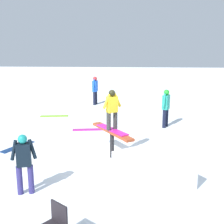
{
  "coord_description": "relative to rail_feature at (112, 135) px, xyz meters",
  "views": [
    {
      "loc": [
        -9.57,
        -0.49,
        3.88
      ],
      "look_at": [
        0.0,
        0.0,
        1.53
      ],
      "focal_mm": 50.0,
      "sensor_mm": 36.0,
      "label": 1
    }
  ],
  "objects": [
    {
      "name": "loose_snowboard_magenta",
      "position": [
        3.0,
        1.07,
        -0.76
      ],
      "size": [
        0.48,
        1.53,
        0.02
      ],
      "primitive_type": "cube",
      "rotation": [
        0.0,
        0.0,
        4.85
      ],
      "color": "#C02399",
      "rests_on": "ground"
    },
    {
      "name": "main_rider_on_rail",
      "position": [
        0.0,
        0.0,
        0.8
      ],
      "size": [
        1.34,
        1.11,
        1.31
      ],
      "rotation": [
        0.0,
        0.0,
        0.65
      ],
      "color": "#D01E98",
      "rests_on": "rail_feature"
    },
    {
      "name": "ground_plane",
      "position": [
        0.0,
        0.0,
        -0.77
      ],
      "size": [
        60.0,
        60.0,
        0.0
      ],
      "primitive_type": "plane",
      "color": "white"
    },
    {
      "name": "loose_snowboard_navy",
      "position": [
        0.79,
        3.42,
        -0.76
      ],
      "size": [
        1.36,
        0.91,
        0.02
      ],
      "primitive_type": "cube",
      "rotation": [
        0.0,
        0.0,
        2.64
      ],
      "color": "navy",
      "rests_on": "ground"
    },
    {
      "name": "bystander_teal",
      "position": [
        3.61,
        -2.14,
        0.16
      ],
      "size": [
        0.64,
        0.38,
        1.65
      ],
      "rotation": [
        0.0,
        0.0,
        2.69
      ],
      "color": "black",
      "rests_on": "ground"
    },
    {
      "name": "snow_kicker_ramp",
      "position": [
        -1.79,
        -1.19,
        -0.39
      ],
      "size": [
        2.33,
        2.24,
        0.76
      ],
      "primitive_type": "cube",
      "rotation": [
        0.0,
        0.0,
        0.58
      ],
      "color": "white",
      "rests_on": "ground"
    },
    {
      "name": "bystander_black",
      "position": [
        -2.52,
        2.05,
        0.1
      ],
      "size": [
        0.29,
        0.64,
        1.56
      ],
      "rotation": [
        0.0,
        0.0,
        4.95
      ],
      "color": "navy",
      "rests_on": "ground"
    },
    {
      "name": "bystander_blue",
      "position": [
        8.06,
        1.38,
        0.14
      ],
      "size": [
        0.72,
        0.3,
        1.62
      ],
      "rotation": [
        0.0,
        0.0,
        6.09
      ],
      "color": "black",
      "rests_on": "ground"
    },
    {
      "name": "loose_snowboard_lime",
      "position": [
        5.18,
        3.13,
        -0.76
      ],
      "size": [
        0.46,
        1.38,
        0.02
      ],
      "primitive_type": "cube",
      "rotation": [
        0.0,
        0.0,
        4.84
      ],
      "color": "#86D427",
      "rests_on": "ground"
    },
    {
      "name": "rail_feature",
      "position": [
        0.0,
        0.0,
        0.0
      ],
      "size": [
        1.96,
        1.43,
        0.93
      ],
      "rotation": [
        0.0,
        0.0,
        0.58
      ],
      "color": "black",
      "rests_on": "ground"
    }
  ]
}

